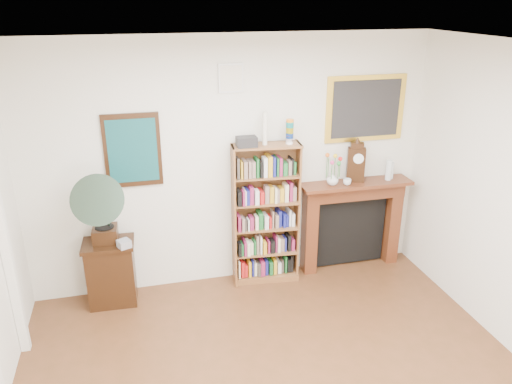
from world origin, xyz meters
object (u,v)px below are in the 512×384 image
bottle_right (391,170)px  flower_vase (333,179)px  mantel_clock (356,163)px  bookshelf (266,207)px  fireplace (351,216)px  gramophone (101,205)px  teacup (347,182)px  side_cabinet (111,272)px  cd_stack (124,244)px  bottle_left (389,170)px

bottle_right → flower_vase: bearing=-178.1°
bottle_right → mantel_clock: bearing=177.3°
bookshelf → fireplace: (1.09, 0.06, -0.26)m
gramophone → mantel_clock: (2.85, 0.20, 0.15)m
fireplace → teacup: 0.53m
fireplace → teacup: teacup is taller
gramophone → side_cabinet: bearing=82.4°
flower_vase → mantel_clock: bearing=8.9°
cd_stack → side_cabinet: bearing=137.6°
flower_vase → fireplace: bearing=12.0°
bottle_left → bottle_right: bottle_left is taller
side_cabinet → teacup: 2.80m
gramophone → flower_vase: gramophone is taller
cd_stack → bottle_right: bottle_right is taller
gramophone → bookshelf: bearing=7.4°
cd_stack → teacup: 2.56m
bookshelf → mantel_clock: 1.17m
bottle_left → bottle_right: 0.06m
teacup → bottle_left: 0.55m
bookshelf → bottle_right: (1.54, 0.02, 0.30)m
bookshelf → flower_vase: bearing=5.1°
fireplace → flower_vase: bearing=-167.1°
bookshelf → cd_stack: bearing=-166.8°
cd_stack → bottle_left: size_ratio=0.50×
side_cabinet → fireplace: bearing=4.9°
fireplace → flower_vase: (-0.30, -0.06, 0.53)m
mantel_clock → teacup: size_ratio=5.01×
side_cabinet → bottle_right: bearing=3.9°
side_cabinet → bottle_left: (3.23, 0.05, 0.88)m
teacup → side_cabinet: bearing=-180.0°
fireplace → bottle_right: (0.45, -0.04, 0.56)m
mantel_clock → bottle_right: mantel_clock is taller
bottle_left → teacup: bearing=-175.4°
side_cabinet → fireplace: fireplace is taller
bookshelf → teacup: (0.95, -0.06, 0.23)m
side_cabinet → flower_vase: bearing=3.7°
cd_stack → mantel_clock: bearing=5.4°
bookshelf → flower_vase: 0.83m
fireplace → bookshelf: bearing=-176.0°
bookshelf → bottle_left: bookshelf is taller
teacup → bookshelf: bearing=176.7°
fireplace → mantel_clock: mantel_clock is taller
side_cabinet → bottle_left: bearing=3.4°
bottle_left → bookshelf: bearing=179.5°
side_cabinet → bottle_right: 3.39m
side_cabinet → mantel_clock: size_ratio=1.55×
side_cabinet → bottle_right: (3.28, 0.08, 0.86)m
cd_stack → gramophone: bearing=163.5°
bottle_right → gramophone: bearing=-177.0°
bookshelf → side_cabinet: bearing=-172.6°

